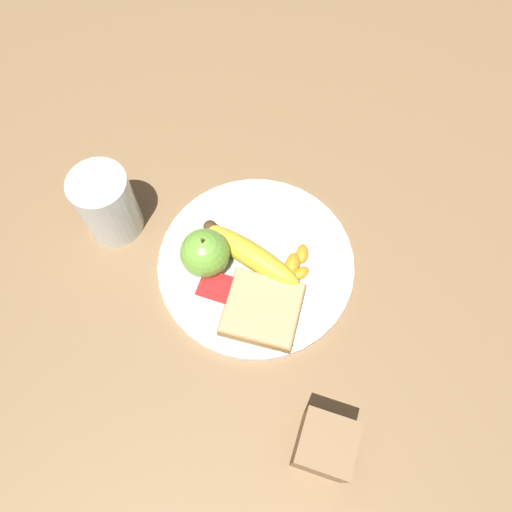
# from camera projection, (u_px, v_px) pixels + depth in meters

# --- Properties ---
(ground_plane) EXTENTS (3.00, 3.00, 0.00)m
(ground_plane) POSITION_uv_depth(u_px,v_px,m) (256.00, 265.00, 0.73)
(ground_plane) COLOR olive
(plate) EXTENTS (0.29, 0.29, 0.01)m
(plate) POSITION_uv_depth(u_px,v_px,m) (256.00, 263.00, 0.73)
(plate) COLOR white
(plate) RESTS_ON ground_plane
(juice_glass) EXTENTS (0.08, 0.08, 0.11)m
(juice_glass) POSITION_uv_depth(u_px,v_px,m) (108.00, 205.00, 0.71)
(juice_glass) COLOR silver
(juice_glass) RESTS_ON ground_plane
(apple) EXTENTS (0.07, 0.07, 0.08)m
(apple) POSITION_uv_depth(u_px,v_px,m) (205.00, 253.00, 0.69)
(apple) COLOR #72B23D
(apple) RESTS_ON plate
(banana) EXTENTS (0.17, 0.08, 0.04)m
(banana) POSITION_uv_depth(u_px,v_px,m) (250.00, 252.00, 0.71)
(banana) COLOR yellow
(banana) RESTS_ON plate
(bread_slice) EXTENTS (0.11, 0.10, 0.02)m
(bread_slice) POSITION_uv_depth(u_px,v_px,m) (262.00, 310.00, 0.68)
(bread_slice) COLOR olive
(bread_slice) RESTS_ON plate
(fork) EXTENTS (0.06, 0.18, 0.00)m
(fork) POSITION_uv_depth(u_px,v_px,m) (241.00, 254.00, 0.73)
(fork) COLOR silver
(fork) RESTS_ON plate
(jam_packet) EXTENTS (0.05, 0.04, 0.02)m
(jam_packet) POSITION_uv_depth(u_px,v_px,m) (217.00, 289.00, 0.69)
(jam_packet) COLOR silver
(jam_packet) RESTS_ON plate
(orange_segment_0) EXTENTS (0.02, 0.03, 0.02)m
(orange_segment_0) POSITION_uv_depth(u_px,v_px,m) (302.00, 254.00, 0.72)
(orange_segment_0) COLOR orange
(orange_segment_0) RESTS_ON plate
(orange_segment_1) EXTENTS (0.02, 0.04, 0.02)m
(orange_segment_1) POSITION_uv_depth(u_px,v_px,m) (293.00, 264.00, 0.71)
(orange_segment_1) COLOR orange
(orange_segment_1) RESTS_ON plate
(orange_segment_2) EXTENTS (0.03, 0.03, 0.01)m
(orange_segment_2) POSITION_uv_depth(u_px,v_px,m) (301.00, 274.00, 0.71)
(orange_segment_2) COLOR orange
(orange_segment_2) RESTS_ON plate
(orange_segment_3) EXTENTS (0.04, 0.03, 0.02)m
(orange_segment_3) POSITION_uv_depth(u_px,v_px,m) (261.00, 266.00, 0.71)
(orange_segment_3) COLOR orange
(orange_segment_3) RESTS_ON plate
(orange_segment_4) EXTENTS (0.03, 0.04, 0.02)m
(orange_segment_4) POSITION_uv_depth(u_px,v_px,m) (290.00, 271.00, 0.71)
(orange_segment_4) COLOR orange
(orange_segment_4) RESTS_ON plate
(condiment_caddy) EXTENTS (0.06, 0.06, 0.08)m
(condiment_caddy) POSITION_uv_depth(u_px,v_px,m) (325.00, 445.00, 0.59)
(condiment_caddy) COLOR #93704C
(condiment_caddy) RESTS_ON ground_plane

